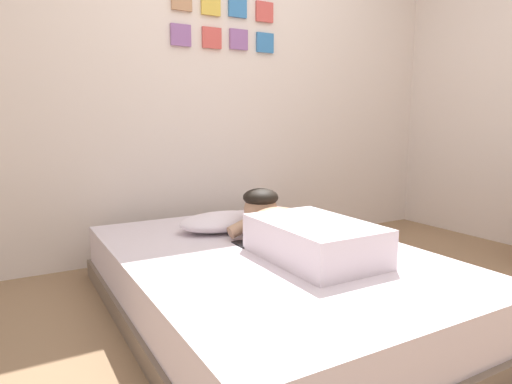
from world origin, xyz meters
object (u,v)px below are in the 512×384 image
pillow (222,222)px  coffee_cup (263,222)px  cell_phone (243,244)px  bed (269,282)px  person_lying (297,231)px

pillow → coffee_cup: size_ratio=4.16×
pillow → cell_phone: bearing=-96.3°
coffee_cup → cell_phone: 0.40m
pillow → cell_phone: pillow is taller
cell_phone → pillow: bearing=83.7°
pillow → coffee_cup: bearing=-13.3°
pillow → bed: bearing=-87.5°
person_lying → coffee_cup: person_lying is taller
pillow → person_lying: (0.14, -0.57, 0.05)m
coffee_cup → person_lying: bearing=-101.6°
pillow → coffee_cup: (0.25, -0.06, -0.02)m
bed → coffee_cup: size_ratio=16.33×
person_lying → cell_phone: 0.31m
coffee_cup → bed: bearing=-117.2°
coffee_cup → cell_phone: coffee_cup is taller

